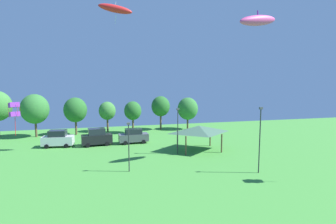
{
  "coord_description": "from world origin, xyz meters",
  "views": [
    {
      "loc": [
        -4.35,
        1.59,
        9.74
      ],
      "look_at": [
        -1.04,
        14.4,
        8.24
      ],
      "focal_mm": 28.0,
      "sensor_mm": 36.0,
      "label": 1
    }
  ],
  "objects_px": {
    "treeline_tree_2": "(75,110)",
    "treeline_tree_3": "(107,111)",
    "parked_car_second_from_left": "(97,137)",
    "park_pavilion": "(199,129)",
    "light_post_1": "(129,144)",
    "treeline_tree_1": "(35,109)",
    "kite_flying_0": "(258,20)",
    "treeline_tree_6": "(188,109)",
    "parked_car_leftmost": "(58,139)",
    "treeline_tree_5": "(161,106)",
    "kite_flying_5": "(115,9)",
    "treeline_tree_4": "(133,111)",
    "light_post_0": "(260,137)",
    "kite_flying_4": "(14,110)",
    "parked_car_third_from_left": "(134,136)",
    "light_post_3": "(178,128)"
  },
  "relations": [
    {
      "from": "treeline_tree_2",
      "to": "treeline_tree_3",
      "type": "bearing_deg",
      "value": 16.05
    },
    {
      "from": "parked_car_second_from_left",
      "to": "park_pavilion",
      "type": "height_order",
      "value": "park_pavilion"
    },
    {
      "from": "parked_car_second_from_left",
      "to": "treeline_tree_2",
      "type": "height_order",
      "value": "treeline_tree_2"
    },
    {
      "from": "treeline_tree_3",
      "to": "light_post_1",
      "type": "bearing_deg",
      "value": -86.3
    },
    {
      "from": "treeline_tree_1",
      "to": "treeline_tree_2",
      "type": "xyz_separation_m",
      "value": [
        6.78,
        0.36,
        -0.38
      ]
    },
    {
      "from": "kite_flying_0",
      "to": "treeline_tree_6",
      "type": "distance_m",
      "value": 26.58
    },
    {
      "from": "parked_car_leftmost",
      "to": "treeline_tree_3",
      "type": "relative_size",
      "value": 0.78
    },
    {
      "from": "treeline_tree_5",
      "to": "treeline_tree_1",
      "type": "bearing_deg",
      "value": -176.03
    },
    {
      "from": "kite_flying_5",
      "to": "treeline_tree_4",
      "type": "distance_m",
      "value": 20.57
    },
    {
      "from": "parked_car_second_from_left",
      "to": "treeline_tree_1",
      "type": "bearing_deg",
      "value": 131.61
    },
    {
      "from": "light_post_0",
      "to": "treeline_tree_5",
      "type": "relative_size",
      "value": 1.03
    },
    {
      "from": "park_pavilion",
      "to": "kite_flying_5",
      "type": "bearing_deg",
      "value": 169.87
    },
    {
      "from": "parked_car_leftmost",
      "to": "light_post_1",
      "type": "xyz_separation_m",
      "value": [
        9.27,
        -13.86,
        1.87
      ]
    },
    {
      "from": "park_pavilion",
      "to": "kite_flying_4",
      "type": "bearing_deg",
      "value": -163.02
    },
    {
      "from": "kite_flying_4",
      "to": "parked_car_third_from_left",
      "type": "xyz_separation_m",
      "value": [
        13.1,
        13.41,
        -5.96
      ]
    },
    {
      "from": "parked_car_second_from_left",
      "to": "treeline_tree_4",
      "type": "xyz_separation_m",
      "value": [
        6.68,
        8.77,
        3.0
      ]
    },
    {
      "from": "kite_flying_4",
      "to": "treeline_tree_5",
      "type": "bearing_deg",
      "value": 50.43
    },
    {
      "from": "light_post_3",
      "to": "kite_flying_5",
      "type": "bearing_deg",
      "value": 157.88
    },
    {
      "from": "parked_car_third_from_left",
      "to": "treeline_tree_3",
      "type": "height_order",
      "value": "treeline_tree_3"
    },
    {
      "from": "treeline_tree_2",
      "to": "treeline_tree_4",
      "type": "xyz_separation_m",
      "value": [
        10.53,
        -1.02,
        -0.35
      ]
    },
    {
      "from": "treeline_tree_1",
      "to": "treeline_tree_4",
      "type": "relative_size",
      "value": 1.25
    },
    {
      "from": "light_post_1",
      "to": "treeline_tree_2",
      "type": "relative_size",
      "value": 0.78
    },
    {
      "from": "parked_car_third_from_left",
      "to": "treeline_tree_4",
      "type": "height_order",
      "value": "treeline_tree_4"
    },
    {
      "from": "kite_flying_5",
      "to": "treeline_tree_5",
      "type": "bearing_deg",
      "value": 58.15
    },
    {
      "from": "parked_car_third_from_left",
      "to": "parked_car_second_from_left",
      "type": "bearing_deg",
      "value": 178.77
    },
    {
      "from": "parked_car_second_from_left",
      "to": "treeline_tree_5",
      "type": "height_order",
      "value": "treeline_tree_5"
    },
    {
      "from": "treeline_tree_4",
      "to": "treeline_tree_5",
      "type": "height_order",
      "value": "treeline_tree_5"
    },
    {
      "from": "treeline_tree_1",
      "to": "treeline_tree_6",
      "type": "bearing_deg",
      "value": 1.16
    },
    {
      "from": "light_post_3",
      "to": "light_post_1",
      "type": "bearing_deg",
      "value": -142.6
    },
    {
      "from": "treeline_tree_1",
      "to": "treeline_tree_3",
      "type": "distance_m",
      "value": 12.79
    },
    {
      "from": "parked_car_second_from_left",
      "to": "treeline_tree_3",
      "type": "distance_m",
      "value": 11.97
    },
    {
      "from": "parked_car_second_from_left",
      "to": "parked_car_third_from_left",
      "type": "bearing_deg",
      "value": -5.33
    },
    {
      "from": "parked_car_second_from_left",
      "to": "light_post_1",
      "type": "height_order",
      "value": "light_post_1"
    },
    {
      "from": "kite_flying_5",
      "to": "treeline_tree_1",
      "type": "relative_size",
      "value": 0.61
    },
    {
      "from": "kite_flying_5",
      "to": "light_post_3",
      "type": "height_order",
      "value": "kite_flying_5"
    },
    {
      "from": "park_pavilion",
      "to": "treeline_tree_3",
      "type": "height_order",
      "value": "treeline_tree_3"
    },
    {
      "from": "treeline_tree_5",
      "to": "treeline_tree_3",
      "type": "bearing_deg",
      "value": 177.82
    },
    {
      "from": "parked_car_second_from_left",
      "to": "light_post_1",
      "type": "distance_m",
      "value": 13.88
    },
    {
      "from": "kite_flying_0",
      "to": "kite_flying_5",
      "type": "relative_size",
      "value": 1.24
    },
    {
      "from": "treeline_tree_6",
      "to": "light_post_0",
      "type": "bearing_deg",
      "value": -92.44
    },
    {
      "from": "parked_car_third_from_left",
      "to": "treeline_tree_5",
      "type": "bearing_deg",
      "value": 54.61
    },
    {
      "from": "parked_car_leftmost",
      "to": "kite_flying_5",
      "type": "bearing_deg",
      "value": -24.73
    },
    {
      "from": "park_pavilion",
      "to": "light_post_1",
      "type": "xyz_separation_m",
      "value": [
        -10.72,
        -6.65,
        0.04
      ]
    },
    {
      "from": "light_post_0",
      "to": "treeline_tree_6",
      "type": "relative_size",
      "value": 1.08
    },
    {
      "from": "parked_car_second_from_left",
      "to": "treeline_tree_3",
      "type": "bearing_deg",
      "value": 73.48
    },
    {
      "from": "parked_car_third_from_left",
      "to": "kite_flying_5",
      "type": "bearing_deg",
      "value": -122.64
    },
    {
      "from": "treeline_tree_5",
      "to": "treeline_tree_6",
      "type": "bearing_deg",
      "value": -10.55
    },
    {
      "from": "treeline_tree_2",
      "to": "treeline_tree_3",
      "type": "distance_m",
      "value": 6.07
    },
    {
      "from": "treeline_tree_2",
      "to": "treeline_tree_1",
      "type": "bearing_deg",
      "value": -176.99
    },
    {
      "from": "light_post_0",
      "to": "treeline_tree_6",
      "type": "xyz_separation_m",
      "value": [
        1.16,
        27.25,
        0.31
      ]
    }
  ]
}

